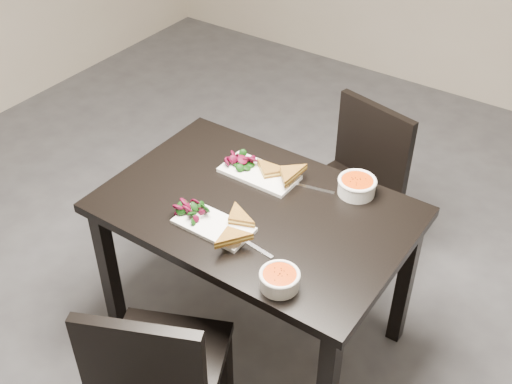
# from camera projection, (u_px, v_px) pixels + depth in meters

# --- Properties ---
(ground) EXTENTS (5.00, 5.00, 0.00)m
(ground) POSITION_uv_depth(u_px,v_px,m) (258.00, 297.00, 3.12)
(ground) COLOR #47474C
(ground) RESTS_ON ground
(table) EXTENTS (1.20, 0.80, 0.75)m
(table) POSITION_uv_depth(u_px,v_px,m) (256.00, 225.00, 2.55)
(table) COLOR black
(table) RESTS_ON ground
(chair_near) EXTENTS (0.56, 0.56, 0.85)m
(chair_near) POSITION_uv_depth(u_px,v_px,m) (157.00, 371.00, 2.20)
(chair_near) COLOR black
(chair_near) RESTS_ON ground
(chair_far) EXTENTS (0.50, 0.50, 0.85)m
(chair_far) POSITION_uv_depth(u_px,v_px,m) (355.00, 180.00, 3.07)
(chair_far) COLOR black
(chair_far) RESTS_ON ground
(plate_near) EXTENTS (0.30, 0.15, 0.01)m
(plate_near) POSITION_uv_depth(u_px,v_px,m) (214.00, 226.00, 2.39)
(plate_near) COLOR white
(plate_near) RESTS_ON table
(sandwich_near) EXTENTS (0.18, 0.16, 0.05)m
(sandwich_near) POSITION_uv_depth(u_px,v_px,m) (230.00, 223.00, 2.35)
(sandwich_near) COLOR #A57522
(sandwich_near) RESTS_ON plate_near
(salad_near) EXTENTS (0.09, 0.08, 0.04)m
(salad_near) POSITION_uv_depth(u_px,v_px,m) (193.00, 210.00, 2.41)
(salad_near) COLOR black
(salad_near) RESTS_ON plate_near
(soup_bowl_near) EXTENTS (0.14, 0.14, 0.06)m
(soup_bowl_near) POSITION_uv_depth(u_px,v_px,m) (280.00, 279.00, 2.13)
(soup_bowl_near) COLOR white
(soup_bowl_near) RESTS_ON table
(cutlery_near) EXTENTS (0.18, 0.04, 0.00)m
(cutlery_near) POSITION_uv_depth(u_px,v_px,m) (254.00, 246.00, 2.30)
(cutlery_near) COLOR silver
(cutlery_near) RESTS_ON table
(plate_far) EXTENTS (0.33, 0.16, 0.02)m
(plate_far) POSITION_uv_depth(u_px,v_px,m) (259.00, 174.00, 2.65)
(plate_far) COLOR white
(plate_far) RESTS_ON table
(sandwich_far) EXTENTS (0.20, 0.20, 0.05)m
(sandwich_far) POSITION_uv_depth(u_px,v_px,m) (270.00, 174.00, 2.59)
(sandwich_far) COLOR #A57522
(sandwich_far) RESTS_ON plate_far
(salad_far) EXTENTS (0.10, 0.09, 0.04)m
(salad_far) POSITION_uv_depth(u_px,v_px,m) (240.00, 160.00, 2.67)
(salad_far) COLOR black
(salad_far) RESTS_ON plate_far
(soup_bowl_far) EXTENTS (0.16, 0.16, 0.07)m
(soup_bowl_far) POSITION_uv_depth(u_px,v_px,m) (357.00, 185.00, 2.53)
(soup_bowl_far) COLOR white
(soup_bowl_far) RESTS_ON table
(cutlery_far) EXTENTS (0.18, 0.05, 0.00)m
(cutlery_far) POSITION_uv_depth(u_px,v_px,m) (313.00, 188.00, 2.58)
(cutlery_far) COLOR silver
(cutlery_far) RESTS_ON table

